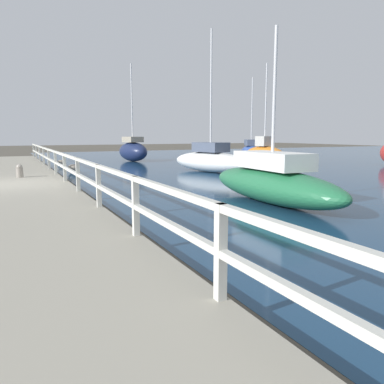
{
  "coord_description": "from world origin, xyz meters",
  "views": [
    {
      "loc": [
        -0.07,
        -13.86,
        1.93
      ],
      "look_at": [
        4.89,
        -3.86,
        0.22
      ],
      "focal_mm": 35.0,
      "sensor_mm": 36.0,
      "label": 1
    }
  ],
  "objects": [
    {
      "name": "boulder_downstream",
      "position": [
        3.16,
        11.83,
        0.15
      ],
      "size": [
        0.4,
        0.36,
        0.3
      ],
      "color": "slate",
      "rests_on": "ground"
    },
    {
      "name": "railing",
      "position": [
        1.76,
        0.0,
        0.96
      ],
      "size": [
        0.1,
        32.5,
        0.98
      ],
      "color": "beige",
      "rests_on": "dock_walkway"
    },
    {
      "name": "boulder_water_edge",
      "position": [
        2.97,
        10.71,
        0.18
      ],
      "size": [
        0.49,
        0.44,
        0.37
      ],
      "color": "gray",
      "rests_on": "ground"
    },
    {
      "name": "sailboat_white",
      "position": [
        9.45,
        3.16,
        0.62
      ],
      "size": [
        2.86,
        5.52,
        7.13
      ],
      "rotation": [
        0.0,
        0.0,
        0.26
      ],
      "color": "white",
      "rests_on": "water_surface"
    },
    {
      "name": "mooring_bollard",
      "position": [
        0.36,
        2.07,
        0.54
      ],
      "size": [
        0.26,
        0.26,
        0.51
      ],
      "color": "gray",
      "rests_on": "dock_walkway"
    },
    {
      "name": "sailboat_green",
      "position": [
        6.67,
        -5.39,
        0.59
      ],
      "size": [
        1.82,
        5.81,
        4.83
      ],
      "rotation": [
        0.0,
        0.0,
        -0.05
      ],
      "color": "#236B42",
      "rests_on": "water_surface"
    },
    {
      "name": "sailboat_blue",
      "position": [
        19.26,
        13.42,
        0.6
      ],
      "size": [
        2.63,
        4.05,
        6.79
      ],
      "rotation": [
        0.0,
        0.0,
        -0.35
      ],
      "color": "#2D4C9E",
      "rests_on": "water_surface"
    },
    {
      "name": "dock_walkway",
      "position": [
        0.0,
        0.0,
        0.15
      ],
      "size": [
        3.73,
        36.0,
        0.29
      ],
      "color": "gray",
      "rests_on": "ground"
    },
    {
      "name": "boulder_upstream",
      "position": [
        2.93,
        5.65,
        0.23
      ],
      "size": [
        0.61,
        0.55,
        0.45
      ],
      "color": "gray",
      "rests_on": "ground"
    },
    {
      "name": "sailboat_orange",
      "position": [
        16.1,
        7.35,
        0.69
      ],
      "size": [
        2.23,
        3.4,
        6.7
      ],
      "rotation": [
        0.0,
        0.0,
        0.22
      ],
      "color": "orange",
      "rests_on": "water_surface"
    },
    {
      "name": "ground_plane",
      "position": [
        0.0,
        0.0,
        0.0
      ],
      "size": [
        120.0,
        120.0,
        0.0
      ],
      "primitive_type": "plane",
      "color": "#4C473D"
    },
    {
      "name": "sailboat_navy",
      "position": [
        8.25,
        12.6,
        0.79
      ],
      "size": [
        2.02,
        3.55,
        6.9
      ],
      "rotation": [
        0.0,
        0.0,
        0.17
      ],
      "color": "#192347",
      "rests_on": "water_surface"
    }
  ]
}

